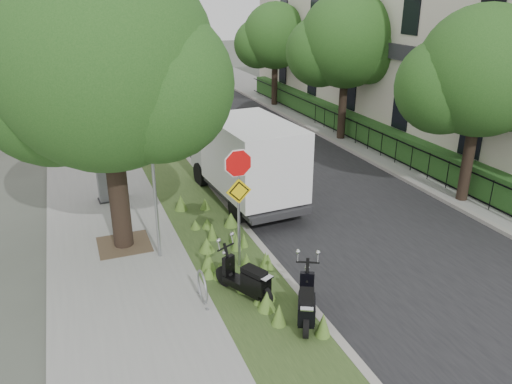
{
  "coord_description": "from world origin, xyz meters",
  "views": [
    {
      "loc": [
        -5.01,
        -9.89,
        6.64
      ],
      "look_at": [
        -0.26,
        2.36,
        1.3
      ],
      "focal_mm": 35.0,
      "sensor_mm": 36.0,
      "label": 1
    }
  ],
  "objects_px": {
    "scooter_far": "(306,308)",
    "utility_cabinet": "(110,185)",
    "sign_assembly": "(239,185)",
    "scooter_near": "(249,283)",
    "box_truck": "(246,157)"
  },
  "relations": [
    {
      "from": "utility_cabinet",
      "to": "scooter_far",
      "type": "bearing_deg",
      "value": -69.79
    },
    {
      "from": "sign_assembly",
      "to": "scooter_near",
      "type": "distance_m",
      "value": 2.33
    },
    {
      "from": "scooter_near",
      "to": "box_truck",
      "type": "xyz_separation_m",
      "value": [
        1.98,
        5.57,
        1.06
      ]
    },
    {
      "from": "sign_assembly",
      "to": "utility_cabinet",
      "type": "relative_size",
      "value": 2.9
    },
    {
      "from": "scooter_far",
      "to": "box_truck",
      "type": "xyz_separation_m",
      "value": [
        1.2,
        6.89,
        1.06
      ]
    },
    {
      "from": "box_truck",
      "to": "sign_assembly",
      "type": "bearing_deg",
      "value": -112.4
    },
    {
      "from": "sign_assembly",
      "to": "scooter_near",
      "type": "height_order",
      "value": "sign_assembly"
    },
    {
      "from": "sign_assembly",
      "to": "box_truck",
      "type": "bearing_deg",
      "value": 67.6
    },
    {
      "from": "scooter_near",
      "to": "scooter_far",
      "type": "xyz_separation_m",
      "value": [
        0.78,
        -1.31,
        0.0
      ]
    },
    {
      "from": "scooter_near",
      "to": "box_truck",
      "type": "height_order",
      "value": "box_truck"
    },
    {
      "from": "sign_assembly",
      "to": "scooter_far",
      "type": "height_order",
      "value": "sign_assembly"
    },
    {
      "from": "scooter_near",
      "to": "utility_cabinet",
      "type": "xyz_separation_m",
      "value": [
        -2.3,
        7.06,
        0.14
      ]
    },
    {
      "from": "scooter_far",
      "to": "utility_cabinet",
      "type": "bearing_deg",
      "value": 110.21
    },
    {
      "from": "sign_assembly",
      "to": "box_truck",
      "type": "xyz_separation_m",
      "value": [
        1.7,
        4.13,
        -0.75
      ]
    },
    {
      "from": "box_truck",
      "to": "utility_cabinet",
      "type": "height_order",
      "value": "box_truck"
    }
  ]
}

